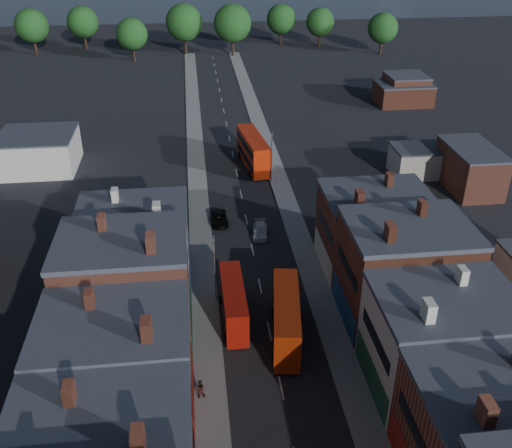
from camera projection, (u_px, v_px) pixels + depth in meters
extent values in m
cube|color=gray|center=(199.00, 215.00, 80.83)|extent=(3.00, 200.00, 0.12)
cube|color=gray|center=(290.00, 210.00, 82.13)|extent=(3.00, 200.00, 0.12)
cylinder|color=slate|center=(215.00, 270.00, 61.73)|extent=(0.16, 0.16, 8.00)
cube|color=slate|center=(214.00, 238.00, 59.76)|extent=(0.25, 0.70, 0.25)
cylinder|color=slate|center=(272.00, 158.00, 88.71)|extent=(0.16, 0.16, 8.00)
cube|color=slate|center=(272.00, 134.00, 86.75)|extent=(0.25, 0.70, 0.25)
cube|color=#A71509|center=(234.00, 303.00, 59.49)|extent=(2.34, 9.91, 3.95)
cube|color=black|center=(234.00, 308.00, 59.87)|extent=(2.39, 9.12, 0.81)
cube|color=black|center=(233.00, 295.00, 59.03)|extent=(2.39, 9.12, 0.81)
cylinder|color=black|center=(226.00, 337.00, 57.54)|extent=(0.28, 0.90, 0.90)
cylinder|color=black|center=(248.00, 335.00, 57.79)|extent=(0.28, 0.90, 0.90)
cylinder|color=black|center=(221.00, 299.00, 63.01)|extent=(0.28, 0.90, 0.90)
cylinder|color=black|center=(241.00, 298.00, 63.25)|extent=(0.28, 0.90, 0.90)
cube|color=#9D2509|center=(286.00, 318.00, 56.86)|extent=(4.03, 11.31, 4.43)
cube|color=black|center=(286.00, 325.00, 57.28)|extent=(3.97, 10.44, 0.91)
cube|color=black|center=(286.00, 310.00, 56.34)|extent=(3.97, 10.44, 0.91)
cylinder|color=black|center=(273.00, 358.00, 54.82)|extent=(0.44, 1.04, 1.01)
cylinder|color=black|center=(300.00, 358.00, 54.77)|extent=(0.44, 1.04, 1.01)
cylinder|color=black|center=(273.00, 312.00, 60.98)|extent=(0.44, 1.04, 1.01)
cylinder|color=black|center=(297.00, 312.00, 60.93)|extent=(0.44, 1.04, 1.01)
cube|color=#B72108|center=(253.00, 151.00, 94.34)|extent=(4.41, 12.82, 5.02)
cube|color=black|center=(253.00, 156.00, 94.82)|extent=(4.35, 11.83, 1.03)
cube|color=black|center=(253.00, 144.00, 93.75)|extent=(4.35, 11.83, 1.03)
cylinder|color=black|center=(250.00, 174.00, 91.80)|extent=(0.48, 1.18, 1.14)
cylinder|color=black|center=(268.00, 172.00, 92.39)|extent=(0.48, 1.18, 1.14)
cylinder|color=black|center=(240.00, 155.00, 98.60)|extent=(0.48, 1.18, 1.14)
cylinder|color=black|center=(256.00, 154.00, 99.19)|extent=(0.48, 1.18, 1.14)
imported|color=black|center=(219.00, 219.00, 78.64)|extent=(2.48, 4.98, 1.35)
imported|color=silver|center=(260.00, 231.00, 75.79)|extent=(2.40, 4.78, 1.33)
imported|color=#3C1918|center=(200.00, 389.00, 50.61)|extent=(0.91, 0.50, 1.86)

